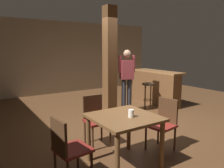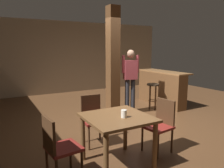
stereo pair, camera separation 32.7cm
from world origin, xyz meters
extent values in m
plane|color=#4C301C|center=(0.00, 0.00, 0.00)|extent=(10.80, 10.80, 0.00)
cube|color=gray|center=(0.00, 4.50, 1.40)|extent=(8.00, 0.10, 2.80)
cube|color=brown|center=(-0.15, 0.89, 1.40)|extent=(0.28, 0.28, 2.80)
cube|color=brown|center=(-1.33, -1.34, 0.75)|extent=(0.93, 0.93, 0.04)
cylinder|color=brown|center=(-0.93, -0.95, 0.37)|extent=(0.07, 0.07, 0.73)
cylinder|color=brown|center=(-1.72, -0.95, 0.37)|extent=(0.07, 0.07, 0.73)
cylinder|color=brown|center=(-0.93, -1.74, 0.37)|extent=(0.07, 0.07, 0.73)
cylinder|color=brown|center=(-1.72, -1.74, 0.37)|extent=(0.07, 0.07, 0.73)
cube|color=maroon|center=(-2.14, -1.32, 0.45)|extent=(0.47, 0.47, 0.04)
cube|color=#422816|center=(-2.33, -1.34, 0.68)|extent=(0.08, 0.38, 0.45)
cylinder|color=#422816|center=(-1.98, -1.12, 0.23)|extent=(0.04, 0.04, 0.43)
cylinder|color=#422816|center=(-1.94, -1.47, 0.23)|extent=(0.04, 0.04, 0.43)
cylinder|color=#422816|center=(-2.33, -1.16, 0.23)|extent=(0.04, 0.04, 0.43)
cube|color=maroon|center=(-0.52, -1.31, 0.45)|extent=(0.48, 0.48, 0.04)
cube|color=#422816|center=(-0.33, -1.28, 0.68)|extent=(0.09, 0.38, 0.45)
cylinder|color=#422816|center=(-0.67, -1.51, 0.23)|extent=(0.04, 0.04, 0.43)
cylinder|color=#422816|center=(-0.72, -1.16, 0.23)|extent=(0.04, 0.04, 0.43)
cylinder|color=#422816|center=(-0.33, -1.46, 0.23)|extent=(0.04, 0.04, 0.43)
cylinder|color=#422816|center=(-0.38, -1.11, 0.23)|extent=(0.04, 0.04, 0.43)
cube|color=maroon|center=(-1.32, -0.52, 0.45)|extent=(0.44, 0.44, 0.04)
cube|color=#422816|center=(-1.31, -0.33, 0.68)|extent=(0.38, 0.06, 0.45)
cylinder|color=#422816|center=(-1.16, -0.70, 0.23)|extent=(0.04, 0.04, 0.43)
cylinder|color=#422816|center=(-1.51, -0.68, 0.23)|extent=(0.04, 0.04, 0.43)
cylinder|color=#422816|center=(-1.14, -0.35, 0.23)|extent=(0.04, 0.04, 0.43)
cylinder|color=#422816|center=(-1.49, -0.33, 0.23)|extent=(0.04, 0.04, 0.43)
cylinder|color=silver|center=(-1.27, -1.44, 0.83)|extent=(0.08, 0.08, 0.11)
cube|color=maroon|center=(0.30, 0.76, 1.20)|extent=(0.38, 0.28, 0.50)
sphere|color=#997056|center=(0.30, 0.76, 1.61)|extent=(0.26, 0.26, 0.21)
cylinder|color=#232328|center=(0.38, 0.74, 0.47)|extent=(0.15, 0.15, 0.95)
cylinder|color=#232328|center=(0.22, 0.78, 0.47)|extent=(0.15, 0.15, 0.95)
cylinder|color=maroon|center=(0.49, 0.71, 1.35)|extent=(0.10, 0.10, 0.46)
cylinder|color=maroon|center=(0.11, 0.80, 1.35)|extent=(0.10, 0.10, 0.46)
cube|color=brown|center=(1.82, 1.14, 1.03)|extent=(0.56, 1.81, 0.04)
cube|color=brown|center=(1.72, 1.14, 0.50)|extent=(0.36, 1.81, 1.01)
cylinder|color=#2D2319|center=(1.13, 0.82, 0.73)|extent=(0.35, 0.35, 0.05)
torus|color=#422816|center=(1.13, 0.82, 0.25)|extent=(0.25, 0.25, 0.02)
cylinder|color=#422816|center=(1.13, 0.93, 0.35)|extent=(0.03, 0.03, 0.70)
cylinder|color=#422816|center=(1.13, 0.71, 0.35)|extent=(0.03, 0.03, 0.70)
cylinder|color=#422816|center=(1.24, 0.82, 0.35)|extent=(0.03, 0.03, 0.70)
cylinder|color=#422816|center=(1.02, 0.82, 0.35)|extent=(0.03, 0.03, 0.70)
camera|label=1|loc=(-3.17, -3.84, 1.76)|focal=35.00mm
camera|label=2|loc=(-2.89, -4.01, 1.76)|focal=35.00mm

